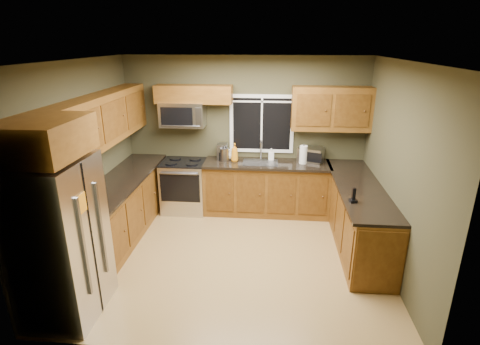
% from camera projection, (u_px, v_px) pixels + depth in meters
% --- Properties ---
extents(floor, '(4.20, 4.20, 0.00)m').
position_uv_depth(floor, '(234.00, 256.00, 5.39)').
color(floor, olive).
rests_on(floor, ground).
extents(ceiling, '(4.20, 4.20, 0.00)m').
position_uv_depth(ceiling, '(233.00, 60.00, 4.48)').
color(ceiling, white).
rests_on(ceiling, back_wall).
extents(back_wall, '(4.20, 0.00, 4.20)m').
position_uv_depth(back_wall, '(245.00, 135.00, 6.63)').
color(back_wall, '#3C3A24').
rests_on(back_wall, ground).
extents(front_wall, '(4.20, 0.00, 4.20)m').
position_uv_depth(front_wall, '(212.00, 233.00, 3.25)').
color(front_wall, '#3C3A24').
rests_on(front_wall, ground).
extents(left_wall, '(0.00, 3.60, 3.60)m').
position_uv_depth(left_wall, '(81.00, 163.00, 5.11)').
color(left_wall, '#3C3A24').
rests_on(left_wall, ground).
extents(right_wall, '(0.00, 3.60, 3.60)m').
position_uv_depth(right_wall, '(398.00, 172.00, 4.76)').
color(right_wall, '#3C3A24').
rests_on(right_wall, ground).
extents(window, '(1.12, 0.03, 1.02)m').
position_uv_depth(window, '(262.00, 124.00, 6.52)').
color(window, white).
rests_on(window, back_wall).
extents(base_cabinets_left, '(0.60, 2.65, 0.90)m').
position_uv_depth(base_cabinets_left, '(123.00, 208.00, 5.84)').
color(base_cabinets_left, brown).
rests_on(base_cabinets_left, ground).
extents(countertop_left, '(0.65, 2.65, 0.04)m').
position_uv_depth(countertop_left, '(121.00, 180.00, 5.68)').
color(countertop_left, black).
rests_on(countertop_left, base_cabinets_left).
extents(base_cabinets_back, '(2.17, 0.60, 0.90)m').
position_uv_depth(base_cabinets_back, '(266.00, 189.00, 6.61)').
color(base_cabinets_back, brown).
rests_on(base_cabinets_back, ground).
extents(countertop_back, '(2.17, 0.65, 0.04)m').
position_uv_depth(countertop_back, '(267.00, 164.00, 6.43)').
color(countertop_back, black).
rests_on(countertop_back, base_cabinets_back).
extents(base_cabinets_peninsula, '(0.60, 2.52, 0.90)m').
position_uv_depth(base_cabinets_peninsula, '(357.00, 216.00, 5.59)').
color(base_cabinets_peninsula, brown).
rests_on(base_cabinets_peninsula, ground).
extents(countertop_peninsula, '(0.65, 2.50, 0.04)m').
position_uv_depth(countertop_peninsula, '(359.00, 186.00, 5.45)').
color(countertop_peninsula, black).
rests_on(countertop_peninsula, base_cabinets_peninsula).
extents(upper_cabinets_left, '(0.33, 2.65, 0.72)m').
position_uv_depth(upper_cabinets_left, '(103.00, 119.00, 5.38)').
color(upper_cabinets_left, brown).
rests_on(upper_cabinets_left, left_wall).
extents(upper_cabinets_back_left, '(1.30, 0.33, 0.30)m').
position_uv_depth(upper_cabinets_back_left, '(194.00, 94.00, 6.30)').
color(upper_cabinets_back_left, brown).
rests_on(upper_cabinets_back_left, back_wall).
extents(upper_cabinets_back_right, '(1.30, 0.33, 0.72)m').
position_uv_depth(upper_cabinets_back_right, '(331.00, 109.00, 6.18)').
color(upper_cabinets_back_right, brown).
rests_on(upper_cabinets_back_right, back_wall).
extents(upper_cabinet_over_fridge, '(0.72, 0.90, 0.38)m').
position_uv_depth(upper_cabinet_over_fridge, '(42.00, 138.00, 3.64)').
color(upper_cabinet_over_fridge, brown).
rests_on(upper_cabinet_over_fridge, left_wall).
extents(refrigerator, '(0.74, 0.90, 1.80)m').
position_uv_depth(refrigerator, '(60.00, 241.00, 4.01)').
color(refrigerator, '#B7B7BC').
rests_on(refrigerator, ground).
extents(range, '(0.76, 0.69, 0.94)m').
position_uv_depth(range, '(185.00, 186.00, 6.70)').
color(range, '#B7B7BC').
rests_on(range, ground).
extents(microwave, '(0.76, 0.41, 0.42)m').
position_uv_depth(microwave, '(183.00, 114.00, 6.41)').
color(microwave, '#B7B7BC').
rests_on(microwave, back_wall).
extents(sink, '(0.60, 0.42, 0.36)m').
position_uv_depth(sink, '(260.00, 162.00, 6.45)').
color(sink, slate).
rests_on(sink, countertop_back).
extents(toaster_oven, '(0.49, 0.44, 0.25)m').
position_uv_depth(toaster_oven, '(311.00, 155.00, 6.45)').
color(toaster_oven, '#B7B7BC').
rests_on(toaster_oven, countertop_back).
extents(coffee_maker, '(0.17, 0.23, 0.28)m').
position_uv_depth(coffee_maker, '(222.00, 152.00, 6.58)').
color(coffee_maker, slate).
rests_on(coffee_maker, countertop_back).
extents(kettle, '(0.16, 0.16, 0.28)m').
position_uv_depth(kettle, '(225.00, 154.00, 6.49)').
color(kettle, '#B7B7BC').
rests_on(kettle, countertop_back).
extents(paper_towel_roll, '(0.17, 0.17, 0.34)m').
position_uv_depth(paper_towel_roll, '(303.00, 155.00, 6.35)').
color(paper_towel_roll, white).
rests_on(paper_towel_roll, countertop_back).
extents(soap_bottle_a, '(0.16, 0.16, 0.32)m').
position_uv_depth(soap_bottle_a, '(235.00, 152.00, 6.46)').
color(soap_bottle_a, orange).
rests_on(soap_bottle_a, countertop_back).
extents(soap_bottle_b, '(0.10, 0.10, 0.20)m').
position_uv_depth(soap_bottle_b, '(271.00, 154.00, 6.55)').
color(soap_bottle_b, white).
rests_on(soap_bottle_b, countertop_back).
extents(soap_bottle_c, '(0.17, 0.17, 0.18)m').
position_uv_depth(soap_bottle_c, '(230.00, 154.00, 6.59)').
color(soap_bottle_c, white).
rests_on(soap_bottle_c, countertop_back).
extents(cordless_phone, '(0.11, 0.11, 0.20)m').
position_uv_depth(cordless_phone, '(353.00, 198.00, 4.85)').
color(cordless_phone, black).
rests_on(cordless_phone, countertop_peninsula).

